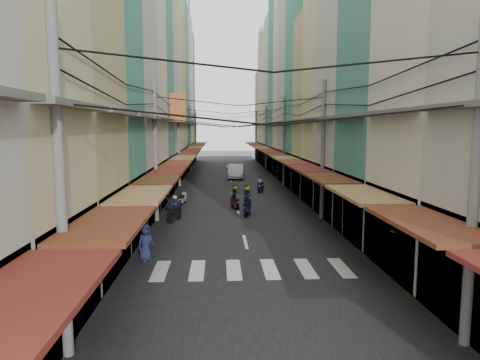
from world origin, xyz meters
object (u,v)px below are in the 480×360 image
object	(u,v)px
white_car	(236,178)
traffic_sign	(343,193)
bicycle	(360,237)
market_umbrella	(419,225)

from	to	relation	value
white_car	traffic_sign	distance (m)	25.32
white_car	bicycle	bearing A→B (deg)	-74.42
white_car	traffic_sign	world-z (taller)	traffic_sign
white_car	market_umbrella	xyz separation A→B (m)	(5.30, -31.02, 1.97)
bicycle	traffic_sign	distance (m)	2.33
bicycle	market_umbrella	xyz separation A→B (m)	(0.13, -5.85, 1.97)
white_car	bicycle	xyz separation A→B (m)	(5.17, -25.17, 0.00)
market_umbrella	white_car	bearing A→B (deg)	99.70
traffic_sign	white_car	bearing A→B (deg)	99.95
bicycle	traffic_sign	world-z (taller)	traffic_sign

